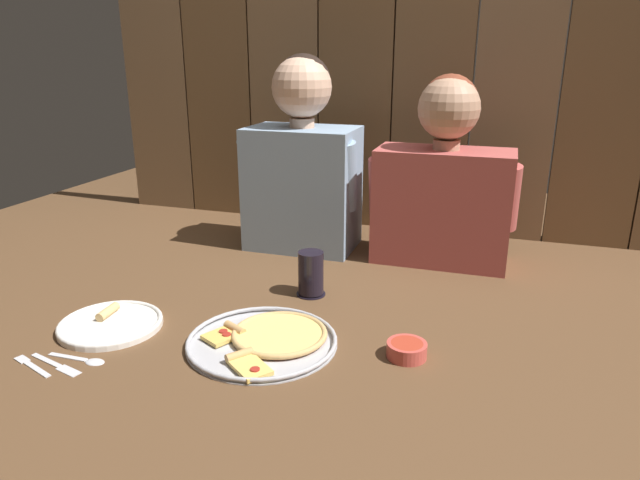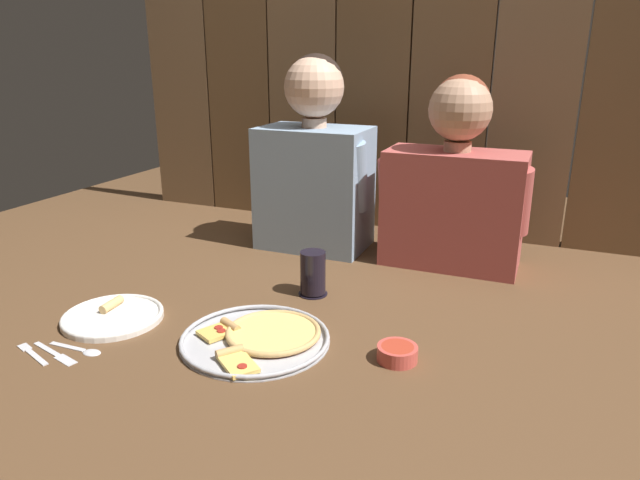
# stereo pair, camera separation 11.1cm
# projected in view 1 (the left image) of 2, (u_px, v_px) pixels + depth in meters

# --- Properties ---
(ground_plane) EXTENTS (3.20, 3.20, 0.00)m
(ground_plane) POSITION_uv_depth(u_px,v_px,m) (317.00, 322.00, 1.40)
(ground_plane) COLOR brown
(pizza_tray) EXTENTS (0.34, 0.34, 0.03)m
(pizza_tray) POSITION_uv_depth(u_px,v_px,m) (267.00, 339.00, 1.30)
(pizza_tray) COLOR #B2B2B7
(pizza_tray) RESTS_ON ground
(dinner_plate) EXTENTS (0.25, 0.25, 0.03)m
(dinner_plate) POSITION_uv_depth(u_px,v_px,m) (111.00, 324.00, 1.38)
(dinner_plate) COLOR white
(dinner_plate) RESTS_ON ground
(drinking_glass) EXTENTS (0.08, 0.08, 0.12)m
(drinking_glass) POSITION_uv_depth(u_px,v_px,m) (311.00, 274.00, 1.55)
(drinking_glass) COLOR black
(drinking_glass) RESTS_ON ground
(dipping_bowl) EXTENTS (0.09, 0.09, 0.03)m
(dipping_bowl) POSITION_uv_depth(u_px,v_px,m) (407.00, 349.00, 1.24)
(dipping_bowl) COLOR #CC4C42
(dipping_bowl) RESTS_ON ground
(table_fork) EXTENTS (0.13, 0.06, 0.01)m
(table_fork) POSITION_uv_depth(u_px,v_px,m) (31.00, 365.00, 1.21)
(table_fork) COLOR silver
(table_fork) RESTS_ON ground
(table_knife) EXTENTS (0.15, 0.06, 0.01)m
(table_knife) POSITION_uv_depth(u_px,v_px,m) (55.00, 364.00, 1.21)
(table_knife) COLOR silver
(table_knife) RESTS_ON ground
(table_spoon) EXTENTS (0.14, 0.03, 0.01)m
(table_spoon) POSITION_uv_depth(u_px,v_px,m) (86.00, 359.00, 1.23)
(table_spoon) COLOR silver
(table_spoon) RESTS_ON ground
(diner_left) EXTENTS (0.39, 0.23, 0.63)m
(diner_left) POSITION_uv_depth(u_px,v_px,m) (302.00, 162.00, 1.87)
(diner_left) COLOR #849EB7
(diner_left) RESTS_ON ground
(diner_right) EXTENTS (0.45, 0.20, 0.57)m
(diner_right) POSITION_uv_depth(u_px,v_px,m) (444.00, 180.00, 1.74)
(diner_right) COLOR #AD4C47
(diner_right) RESTS_ON ground
(wooden_backdrop_wall) EXTENTS (2.19, 0.03, 1.18)m
(wooden_backdrop_wall) POSITION_uv_depth(u_px,v_px,m) (394.00, 64.00, 1.99)
(wooden_backdrop_wall) COLOR brown
(wooden_backdrop_wall) RESTS_ON ground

